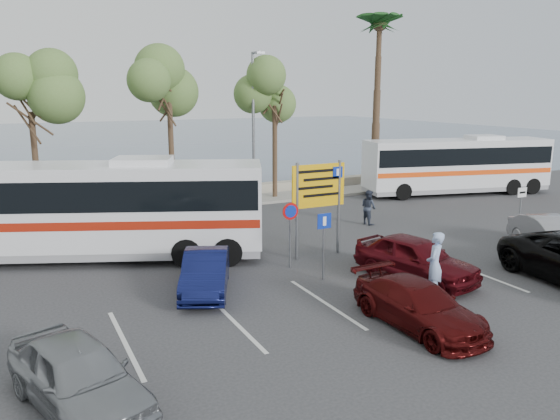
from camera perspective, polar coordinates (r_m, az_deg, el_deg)
name	(u,v)px	position (r m, az deg, el deg)	size (l,w,h in m)	color
ground	(341,286)	(17.72, 6.41, -7.91)	(120.00, 120.00, 0.00)	#303033
kerb_strip	(201,205)	(29.97, -8.28, 0.56)	(44.00, 2.40, 0.15)	gray
seawall	(189,194)	(31.80, -9.44, 1.61)	(48.00, 0.80, 0.60)	gray
sea	(86,140)	(74.71, -19.65, 6.89)	(140.00, 140.00, 0.00)	#466071
tree_left	(29,94)	(27.92, -24.73, 11.00)	(3.20, 3.20, 7.20)	#382619
tree_mid	(168,80)	(28.93, -11.58, 13.14)	(3.20, 3.20, 8.00)	#382619
tree_right	(275,90)	(31.06, -0.56, 12.41)	(3.20, 3.20, 7.40)	#382619
palm_tree	(380,27)	(34.92, 10.36, 18.29)	(4.80, 4.80, 11.20)	#382619
street_lamp_right	(254,120)	(30.03, -2.75, 9.41)	(0.45, 1.15, 8.01)	slate
direction_sign	(318,193)	(20.22, 4.04, 1.81)	(2.20, 0.12, 3.60)	slate
sign_no_stop	(290,224)	(18.94, 1.08, -1.52)	(0.60, 0.08, 2.35)	slate
sign_parking	(324,237)	(17.82, 4.60, -2.81)	(0.50, 0.07, 2.25)	slate
sign_taxi	(521,206)	(24.87, 23.84, 0.39)	(0.50, 0.07, 2.20)	slate
lane_markings	(327,303)	(16.36, 4.95, -9.62)	(12.02, 4.20, 0.01)	silver
coach_bus_left	(95,213)	(21.02, -18.77, -0.31)	(12.16, 7.08, 3.78)	silver
coach_bus_right	(457,167)	(34.63, 17.98, 4.27)	(11.54, 5.00, 3.52)	silver
car_silver_a	(78,376)	(11.74, -20.38, -15.91)	(1.65, 4.10, 1.40)	gray
car_blue	(206,272)	(17.13, -7.78, -6.44)	(1.33, 3.82, 1.26)	#0E1342
car_maroon	(419,305)	(14.98, 14.28, -9.62)	(1.69, 4.15, 1.20)	#440B0B
car_red	(416,258)	(18.54, 13.99, -4.91)	(1.73, 4.29, 1.46)	#4F0B11
car_silver_b	(551,235)	(23.62, 26.46, -2.31)	(1.42, 4.08, 1.34)	gray
pedestrian_near	(435,265)	(17.09, 15.85, -5.52)	(0.73, 0.48, 2.01)	#98B0DD
pedestrian_far	(368,207)	(25.78, 9.22, 0.29)	(0.79, 0.61, 1.62)	#303748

